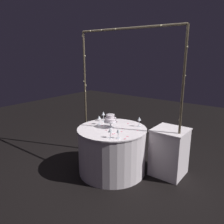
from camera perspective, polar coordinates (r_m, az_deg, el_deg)
ground_plane at (r=3.90m, az=-0.00°, el=-14.75°), size 12.00×12.00×0.00m
decorative_arch at (r=3.74m, az=3.69°, el=8.24°), size 1.97×0.05×2.31m
main_table at (r=3.73m, az=-0.00°, el=-9.67°), size 1.11×1.11×0.76m
side_table at (r=3.77m, az=14.34°, el=-9.80°), size 0.52×0.52×0.77m
tiered_cake at (r=3.59m, az=-0.40°, el=-1.83°), size 0.22×0.22×0.21m
wine_glass_0 at (r=3.76m, az=-3.29°, el=-1.51°), size 0.07×0.07×0.15m
wine_glass_1 at (r=3.92m, az=-2.22°, el=-0.50°), size 0.06×0.06×0.17m
wine_glass_2 at (r=3.67m, az=6.93°, el=-1.87°), size 0.06×0.06×0.16m
wine_glass_3 at (r=3.15m, az=1.59°, el=-4.96°), size 0.06×0.06×0.14m
wine_glass_4 at (r=3.16m, az=-0.43°, el=-4.71°), size 0.06×0.06×0.15m
rose_petal_0 at (r=3.50m, az=-1.42°, el=-4.63°), size 0.04×0.03×0.00m
rose_petal_1 at (r=3.87m, az=-1.08°, el=-2.72°), size 0.04×0.03×0.00m
rose_petal_2 at (r=3.34m, az=0.19°, el=-5.61°), size 0.04×0.03×0.00m
rose_petal_3 at (r=3.84m, az=4.08°, el=-2.89°), size 0.05×0.04×0.00m
rose_petal_4 at (r=3.50m, az=-1.60°, el=-4.63°), size 0.02×0.03×0.00m
rose_petal_5 at (r=3.44m, az=2.46°, el=-4.98°), size 0.04×0.04×0.00m
rose_petal_6 at (r=3.35m, az=0.62°, el=-5.53°), size 0.03×0.03×0.00m
rose_petal_7 at (r=3.82m, az=-5.64°, el=-3.00°), size 0.03×0.03×0.00m
rose_petal_8 at (r=3.25m, az=3.95°, el=-6.22°), size 0.04×0.05×0.00m
rose_petal_9 at (r=3.92m, az=1.31°, el=-2.48°), size 0.04×0.04×0.00m
rose_petal_10 at (r=3.51m, az=6.48°, el=-4.68°), size 0.04×0.04×0.00m
rose_petal_11 at (r=3.16m, az=3.30°, el=-6.83°), size 0.04×0.04×0.00m
rose_petal_12 at (r=3.93m, az=0.10°, el=-2.45°), size 0.03×0.03×0.00m
rose_petal_13 at (r=3.29m, az=-0.41°, el=-5.90°), size 0.04×0.04×0.00m
rose_petal_14 at (r=3.56m, az=2.63°, el=-4.31°), size 0.03×0.02×0.00m
rose_petal_15 at (r=3.73m, az=-2.57°, el=-3.42°), size 0.04×0.03×0.00m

